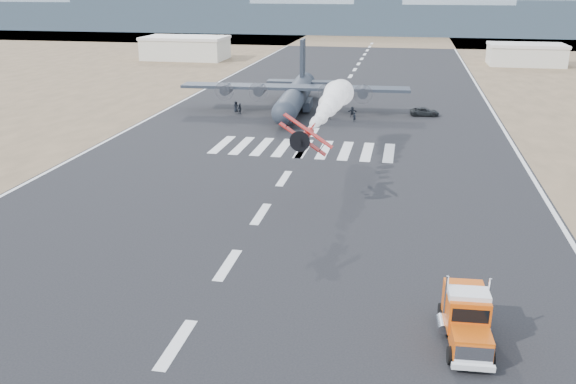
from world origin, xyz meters
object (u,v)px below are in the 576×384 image
(transport_aircraft, at_px, (296,94))
(crew_d, at_px, (289,114))
(crew_b, at_px, (329,115))
(crew_e, at_px, (236,107))
(crew_g, at_px, (240,108))
(hangar_left, at_px, (186,48))
(aerobatic_biplane, at_px, (305,136))
(support_vehicle, at_px, (424,112))
(crew_a, at_px, (354,117))
(hangar_right, at_px, (526,54))
(crew_h, at_px, (240,109))
(crew_f, at_px, (352,112))
(semi_truck, at_px, (466,317))
(crew_c, at_px, (290,117))

(transport_aircraft, xyz_separation_m, crew_d, (0.07, -7.16, -2.15))
(crew_b, height_order, crew_e, crew_e)
(crew_d, relative_size, crew_g, 1.01)
(hangar_left, height_order, aerobatic_biplane, aerobatic_biplane)
(support_vehicle, distance_m, crew_a, 13.69)
(support_vehicle, bearing_deg, crew_d, 103.27)
(crew_a, bearing_deg, support_vehicle, -20.70)
(hangar_right, height_order, crew_a, hangar_right)
(crew_h, bearing_deg, crew_b, -165.70)
(hangar_left, height_order, crew_f, hangar_left)
(semi_truck, height_order, crew_h, semi_truck)
(hangar_left, height_order, crew_c, hangar_left)
(crew_a, relative_size, crew_f, 0.85)
(crew_g, height_order, crew_h, crew_g)
(crew_a, bearing_deg, crew_b, 116.04)
(crew_c, bearing_deg, support_vehicle, 140.53)
(crew_e, bearing_deg, semi_truck, -104.86)
(semi_truck, height_order, crew_f, semi_truck)
(transport_aircraft, distance_m, support_vehicle, 23.21)
(crew_d, bearing_deg, crew_c, -19.00)
(crew_a, relative_size, crew_c, 0.88)
(crew_a, distance_m, crew_b, 4.60)
(hangar_left, bearing_deg, aerobatic_biplane, -64.59)
(crew_c, bearing_deg, crew_g, -91.94)
(semi_truck, relative_size, crew_c, 4.62)
(semi_truck, relative_size, crew_f, 4.50)
(aerobatic_biplane, height_order, crew_b, aerobatic_biplane)
(crew_b, distance_m, crew_g, 16.53)
(hangar_left, xyz_separation_m, hangar_right, (98.00, 5.00, -0.40))
(hangar_right, distance_m, crew_h, 99.74)
(aerobatic_biplane, bearing_deg, hangar_left, 116.90)
(hangar_left, height_order, support_vehicle, hangar_left)
(hangar_right, xyz_separation_m, crew_e, (-62.30, -77.10, -2.06))
(support_vehicle, height_order, crew_h, crew_h)
(crew_c, height_order, crew_h, crew_c)
(crew_a, distance_m, crew_e, 22.24)
(crew_h, bearing_deg, crew_c, 173.87)
(hangar_right, bearing_deg, crew_f, -117.95)
(support_vehicle, distance_m, crew_f, 12.88)
(crew_f, bearing_deg, crew_c, -169.02)
(hangar_right, distance_m, transport_aircraft, 90.28)
(support_vehicle, bearing_deg, crew_g, 93.27)
(crew_f, relative_size, crew_h, 1.09)
(hangar_left, relative_size, aerobatic_biplane, 4.64)
(aerobatic_biplane, distance_m, crew_a, 42.07)
(support_vehicle, relative_size, crew_a, 3.20)
(hangar_left, relative_size, crew_b, 15.69)
(crew_g, bearing_deg, crew_f, 60.25)
(crew_a, bearing_deg, crew_e, 116.79)
(semi_truck, xyz_separation_m, crew_d, (-24.39, 64.93, -0.95))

